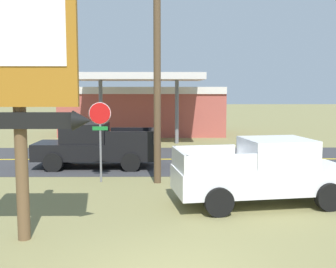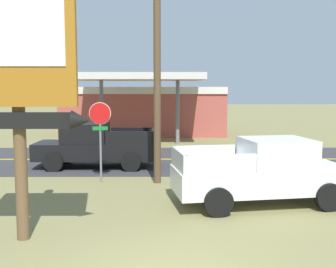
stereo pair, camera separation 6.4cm
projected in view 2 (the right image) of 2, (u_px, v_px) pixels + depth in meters
name	position (u px, v px, depth m)	size (l,w,h in m)	color
road_asphalt	(167.00, 159.00, 20.15)	(140.00, 8.00, 0.02)	#333335
road_centre_line	(167.00, 159.00, 20.15)	(126.00, 0.20, 0.01)	gold
motel_sign	(18.00, 70.00, 8.90)	(2.96, 0.54, 5.88)	brown
stop_sign	(100.00, 128.00, 15.05)	(0.80, 0.08, 2.95)	slate
utility_pole	(157.00, 53.00, 14.66)	(1.88, 0.26, 8.83)	brown
gas_station	(144.00, 109.00, 31.63)	(12.00, 11.50, 4.40)	#A84C42
pickup_white_parked_on_lawn	(264.00, 172.00, 12.25)	(5.44, 2.84, 1.96)	silver
pickup_black_on_road	(95.00, 146.00, 18.04)	(5.20, 2.24, 1.96)	black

